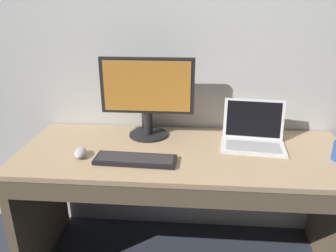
# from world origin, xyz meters

# --- Properties ---
(desk) EXTENTS (1.79, 0.69, 0.75)m
(desk) POSITION_xyz_m (0.00, -0.02, 0.53)
(desk) COLOR tan
(desk) RESTS_ON ground
(laptop_white) EXTENTS (0.37, 0.30, 0.24)m
(laptop_white) POSITION_xyz_m (0.38, 0.12, 0.81)
(laptop_white) COLOR white
(laptop_white) RESTS_ON desk
(external_monitor) EXTENTS (0.54, 0.23, 0.47)m
(external_monitor) POSITION_xyz_m (-0.22, 0.19, 1.02)
(external_monitor) COLOR black
(external_monitor) RESTS_ON desk
(wired_keyboard) EXTENTS (0.42, 0.15, 0.02)m
(wired_keyboard) POSITION_xyz_m (-0.24, -0.15, 0.77)
(wired_keyboard) COLOR black
(wired_keyboard) RESTS_ON desk
(computer_mouse) EXTENTS (0.08, 0.12, 0.04)m
(computer_mouse) POSITION_xyz_m (-0.54, -0.11, 0.78)
(computer_mouse) COLOR #B7B7BC
(computer_mouse) RESTS_ON desk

